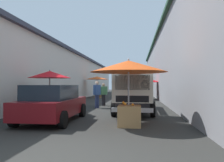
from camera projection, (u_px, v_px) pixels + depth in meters
ground at (113, 103)px, 17.39m from camera, size 90.00×90.00×0.00m
building_left_whitewash at (38, 76)px, 20.51m from camera, size 49.80×7.50×4.61m
building_right_concrete at (201, 65)px, 18.82m from camera, size 49.80×7.50×6.38m
fruit_stall_near_left at (50, 82)px, 10.90m from camera, size 2.11×2.11×2.22m
fruit_stall_far_right at (146, 82)px, 21.44m from camera, size 2.78×2.78×2.20m
fruit_stall_mid_lane at (97, 81)px, 24.04m from camera, size 2.55×2.55×2.43m
fruit_stall_near_right at (129, 72)px, 7.84m from camera, size 2.78×2.78×2.42m
fruit_stall_far_left at (130, 83)px, 14.42m from camera, size 2.12×2.12×2.16m
hatchback_car at (53, 103)px, 8.66m from camera, size 3.92×1.94×1.45m
delivery_truck at (134, 93)px, 10.61m from camera, size 4.98×2.10×2.08m
vendor_by_crates at (97, 93)px, 13.61m from camera, size 0.57×0.42×1.67m
vendor_in_shade at (104, 93)px, 15.15m from camera, size 0.43×0.51×1.55m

